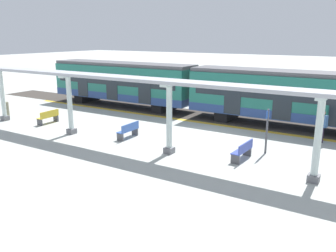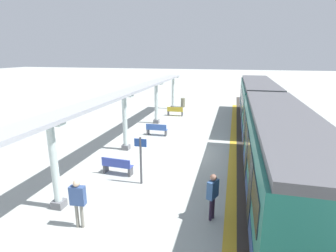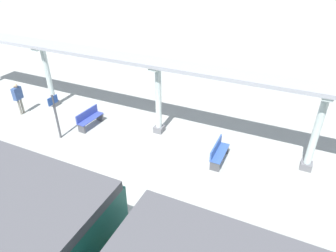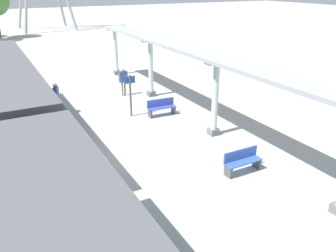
{
  "view_description": "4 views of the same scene",
  "coord_description": "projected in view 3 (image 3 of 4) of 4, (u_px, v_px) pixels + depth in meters",
  "views": [
    {
      "loc": [
        16.97,
        8.63,
        5.55
      ],
      "look_at": [
        2.35,
        -0.4,
        1.13
      ],
      "focal_mm": 37.75,
      "sensor_mm": 36.0,
      "label": 1
    },
    {
      "loc": [
        -3.15,
        14.52,
        5.71
      ],
      "look_at": [
        0.06,
        1.56,
        2.07
      ],
      "focal_mm": 28.52,
      "sensor_mm": 36.0,
      "label": 2
    },
    {
      "loc": [
        -7.98,
        -5.5,
        7.84
      ],
      "look_at": [
        1.11,
        -1.28,
        1.77
      ],
      "focal_mm": 32.2,
      "sensor_mm": 36.0,
      "label": 3
    },
    {
      "loc": [
        -5.64,
        -11.78,
        6.55
      ],
      "look_at": [
        0.19,
        -0.88,
        1.37
      ],
      "focal_mm": 37.1,
      "sensor_mm": 36.0,
      "label": 4
    }
  ],
  "objects": [
    {
      "name": "platform_info_sign",
      "position": [
        55.0,
        113.0,
        13.55
      ],
      "size": [
        0.56,
        0.1,
        2.2
      ],
      "color": "#4C4C51",
      "rests_on": "ground"
    },
    {
      "name": "canopy_beam",
      "position": [
        161.0,
        64.0,
        12.81
      ],
      "size": [
        1.2,
        26.37,
        0.16
      ],
      "primitive_type": "cube",
      "color": "#A8AAB2",
      "rests_on": "canopy_pillar_nearest"
    },
    {
      "name": "canopy_pillar_fourth",
      "position": [
        48.0,
        77.0,
        16.16
      ],
      "size": [
        1.1,
        0.44,
        3.4
      ],
      "color": "slate",
      "rests_on": "ground"
    },
    {
      "name": "passenger_by_the_benches",
      "position": [
        18.0,
        95.0,
        15.67
      ],
      "size": [
        0.53,
        0.28,
        1.76
      ],
      "color": "gray",
      "rests_on": "ground"
    },
    {
      "name": "bench_mid_platform",
      "position": [
        218.0,
        152.0,
        12.48
      ],
      "size": [
        1.5,
        0.45,
        0.86
      ],
      "color": "#375BAC",
      "rests_on": "ground"
    },
    {
      "name": "bench_far_end",
      "position": [
        89.0,
        118.0,
        14.92
      ],
      "size": [
        1.52,
        0.53,
        0.86
      ],
      "color": "#3749A9",
      "rests_on": "ground"
    },
    {
      "name": "canopy_pillar_second",
      "position": [
        316.0,
        133.0,
        11.38
      ],
      "size": [
        1.1,
        0.44,
        3.4
      ],
      "color": "slate",
      "rests_on": "ground"
    },
    {
      "name": "canopy_pillar_third",
      "position": [
        158.0,
        100.0,
        13.78
      ],
      "size": [
        1.1,
        0.44,
        3.4
      ],
      "color": "slate",
      "rests_on": "ground"
    },
    {
      "name": "ground_plane",
      "position": [
        128.0,
        169.0,
        12.23
      ],
      "size": [
        176.0,
        176.0,
        0.0
      ],
      "primitive_type": "plane",
      "color": "#A7ABA5"
    },
    {
      "name": "tactile_edge_strip",
      "position": [
        74.0,
        229.0,
        9.66
      ],
      "size": [
        0.43,
        33.26,
        0.01
      ],
      "primitive_type": "cube",
      "color": "gold",
      "rests_on": "ground"
    }
  ]
}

